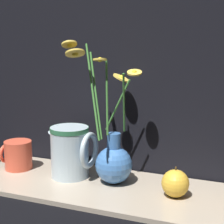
{
  "coord_description": "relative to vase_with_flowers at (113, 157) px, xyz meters",
  "views": [
    {
      "loc": [
        0.33,
        -0.82,
        0.38
      ],
      "look_at": [
        -0.0,
        0.0,
        0.2
      ],
      "focal_mm": 60.0,
      "sensor_mm": 36.0,
      "label": 1
    }
  ],
  "objects": [
    {
      "name": "yellow_mug",
      "position": [
        -0.29,
        -0.0,
        -0.03
      ],
      "size": [
        0.09,
        0.08,
        0.08
      ],
      "color": "#DB5138",
      "rests_on": "shelf"
    },
    {
      "name": "ground_plane",
      "position": [
        0.01,
        -0.03,
        -0.08
      ],
      "size": [
        6.0,
        6.0,
        0.0
      ],
      "primitive_type": "plane",
      "color": "black"
    },
    {
      "name": "orange_fruit",
      "position": [
        0.17,
        -0.03,
        -0.03
      ],
      "size": [
        0.07,
        0.07,
        0.07
      ],
      "color": "gold",
      "rests_on": "shelf"
    },
    {
      "name": "vase_with_flowers",
      "position": [
        0.0,
        0.0,
        0.0
      ],
      "size": [
        0.18,
        0.18,
        0.36
      ],
      "color": "#3F72B7",
      "rests_on": "shelf"
    },
    {
      "name": "ceramic_pitcher",
      "position": [
        -0.12,
        -0.0,
        0.01
      ],
      "size": [
        0.13,
        0.1,
        0.15
      ],
      "color": "silver",
      "rests_on": "shelf"
    },
    {
      "name": "shelf",
      "position": [
        0.01,
        -0.03,
        -0.07
      ],
      "size": [
        0.78,
        0.26,
        0.01
      ],
      "color": "tan",
      "rests_on": "ground_plane"
    }
  ]
}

